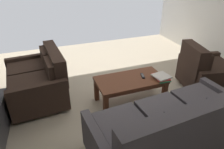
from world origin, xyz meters
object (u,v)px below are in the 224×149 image
object	(u,v)px
loveseat_near	(39,79)
armchair_side	(205,72)
book_stack	(161,77)
sofa_main	(172,126)
tv_remote	(143,76)
coffee_table	(130,83)

from	to	relation	value
loveseat_near	armchair_side	bearing A→B (deg)	164.54
armchair_side	book_stack	bearing A→B (deg)	3.01
sofa_main	armchair_side	xyz separation A→B (m)	(-1.35, -0.95, 0.01)
tv_remote	armchair_side	bearing A→B (deg)	174.14
book_stack	tv_remote	bearing A→B (deg)	-35.52
coffee_table	tv_remote	bearing A→B (deg)	-176.99
loveseat_near	book_stack	world-z (taller)	loveseat_near
loveseat_near	book_stack	xyz separation A→B (m)	(-1.83, 0.82, 0.12)
book_stack	tv_remote	world-z (taller)	book_stack
sofa_main	book_stack	bearing A→B (deg)	-114.17
tv_remote	loveseat_near	bearing A→B (deg)	-22.07
sofa_main	armchair_side	world-z (taller)	armchair_side
armchair_side	book_stack	xyz separation A→B (m)	(0.94, 0.05, 0.11)
sofa_main	coffee_table	bearing A→B (deg)	-87.09
sofa_main	loveseat_near	xyz separation A→B (m)	(1.43, -1.72, 0.00)
loveseat_near	book_stack	size ratio (longest dim) A/B	4.33
armchair_side	book_stack	size ratio (longest dim) A/B	3.32
book_stack	tv_remote	xyz separation A→B (m)	(0.24, -0.17, -0.02)
sofa_main	coffee_table	xyz separation A→B (m)	(0.05, -1.06, 0.02)
sofa_main	armchair_side	size ratio (longest dim) A/B	2.01
coffee_table	tv_remote	world-z (taller)	tv_remote
loveseat_near	sofa_main	bearing A→B (deg)	129.64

